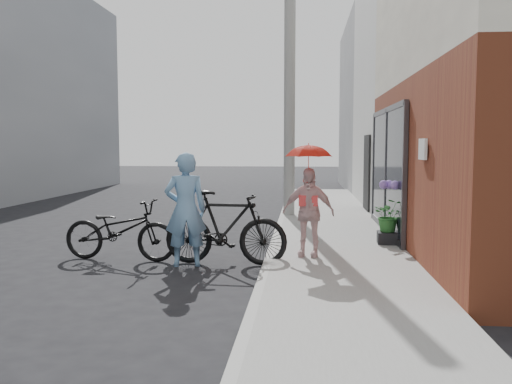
# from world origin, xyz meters

# --- Properties ---
(ground) EXTENTS (80.00, 80.00, 0.00)m
(ground) POSITION_xyz_m (0.00, 0.00, 0.00)
(ground) COLOR black
(ground) RESTS_ON ground
(sidewalk) EXTENTS (2.20, 24.00, 0.12)m
(sidewalk) POSITION_xyz_m (2.10, 2.00, 0.06)
(sidewalk) COLOR gray
(sidewalk) RESTS_ON ground
(curb) EXTENTS (0.12, 24.00, 0.12)m
(curb) POSITION_xyz_m (0.94, 2.00, 0.06)
(curb) COLOR #9E9E99
(curb) RESTS_ON ground
(plaster_building) EXTENTS (8.00, 6.00, 7.00)m
(plaster_building) POSITION_xyz_m (7.20, 9.00, 3.50)
(plaster_building) COLOR silver
(plaster_building) RESTS_ON ground
(east_building_far) EXTENTS (8.00, 8.00, 7.00)m
(east_building_far) POSITION_xyz_m (7.20, 16.00, 3.50)
(east_building_far) COLOR gray
(east_building_far) RESTS_ON ground
(utility_pole) EXTENTS (0.28, 0.28, 7.00)m
(utility_pole) POSITION_xyz_m (1.10, 6.00, 3.50)
(utility_pole) COLOR #9E9E99
(utility_pole) RESTS_ON ground
(officer) EXTENTS (0.72, 0.56, 1.77)m
(officer) POSITION_xyz_m (-0.34, 0.50, 0.88)
(officer) COLOR #6D9BC3
(officer) RESTS_ON ground
(bike_left) EXTENTS (1.95, 0.84, 1.00)m
(bike_left) POSITION_xyz_m (-1.50, 0.81, 0.50)
(bike_left) COLOR black
(bike_left) RESTS_ON ground
(bike_right) EXTENTS (1.97, 0.67, 1.17)m
(bike_right) POSITION_xyz_m (0.26, 0.64, 0.58)
(bike_right) COLOR black
(bike_right) RESTS_ON ground
(kimono_woman) EXTENTS (0.87, 0.48, 1.40)m
(kimono_woman) POSITION_xyz_m (1.55, 0.85, 0.82)
(kimono_woman) COLOR beige
(kimono_woman) RESTS_ON sidewalk
(parasol) EXTENTS (0.73, 0.73, 0.64)m
(parasol) POSITION_xyz_m (1.55, 0.85, 1.84)
(parasol) COLOR red
(parasol) RESTS_ON kimono_woman
(planter) EXTENTS (0.42, 0.42, 0.21)m
(planter) POSITION_xyz_m (3.00, 2.07, 0.22)
(planter) COLOR black
(planter) RESTS_ON sidewalk
(potted_plant) EXTENTS (0.54, 0.47, 0.60)m
(potted_plant) POSITION_xyz_m (3.00, 2.07, 0.63)
(potted_plant) COLOR #286528
(potted_plant) RESTS_ON planter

